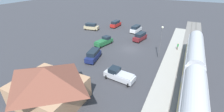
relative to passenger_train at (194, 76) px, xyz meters
name	(u,v)px	position (x,y,z in m)	size (l,w,h in m)	color
ground_plane	(130,49)	(14.00, -10.66, -2.86)	(200.00, 200.00, 0.00)	#38383D
railway_track	(191,61)	(0.00, -10.66, -2.76)	(4.80, 70.00, 0.30)	slate
platform	(172,57)	(4.00, -10.66, -2.71)	(3.20, 46.00, 0.30)	#A8A399
passenger_train	(194,76)	(0.00, 0.00, 0.00)	(2.93, 33.02, 4.98)	silver
station_building	(48,84)	(18.00, 11.33, 0.14)	(10.00, 8.17, 5.72)	tan
pedestrian_on_platform	(178,46)	(3.37, -14.94, -1.58)	(0.36, 0.36, 1.71)	brown
suv_navy	(93,55)	(19.21, -1.96, -1.71)	(2.76, 5.16, 2.22)	navy
suv_white	(136,29)	(16.95, -23.92, -1.71)	(2.53, 5.10, 2.22)	white
suv_maroon	(140,37)	(13.57, -17.53, -1.71)	(2.94, 5.20, 2.22)	maroon
pickup_green	(104,41)	(21.13, -10.20, -1.83)	(3.15, 5.71, 2.14)	#236638
suv_tan	(91,27)	(31.33, -19.66, -1.71)	(5.15, 2.99, 2.22)	#C6B284
suv_red	(116,24)	(25.35, -26.36, -1.71)	(2.36, 5.05, 2.22)	red
pickup_silver	(119,75)	(11.27, 2.26, -1.83)	(5.58, 2.93, 2.14)	silver
light_pole_near_platform	(161,38)	(6.80, -9.22, 1.73)	(0.44, 0.44, 7.21)	#515156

